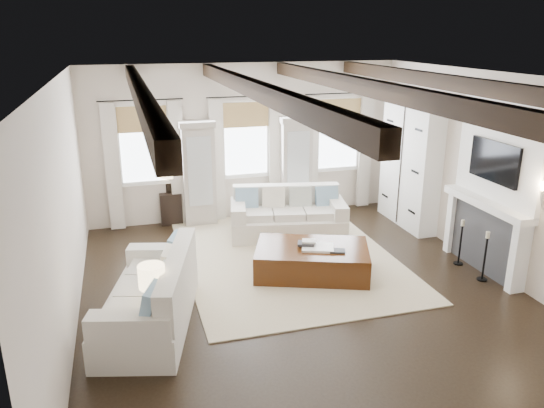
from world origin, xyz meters
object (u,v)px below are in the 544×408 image
object	(u,v)px
sofa_left	(154,298)
side_table_back	(171,207)
sofa_back	(288,217)
side_table_front	(155,324)
ottoman	(312,260)

from	to	relation	value
sofa_left	side_table_back	xyz separation A→B (m)	(0.62, 4.03, -0.07)
sofa_back	sofa_left	distance (m)	3.81
sofa_back	side_table_back	xyz separation A→B (m)	(-2.11, 1.36, -0.05)
side_table_front	side_table_back	xyz separation A→B (m)	(0.65, 4.48, 0.07)
sofa_left	side_table_front	xyz separation A→B (m)	(-0.03, -0.44, -0.14)
ottoman	side_table_front	bearing A→B (deg)	-132.03
side_table_front	side_table_back	world-z (taller)	side_table_back
sofa_back	side_table_back	bearing A→B (deg)	147.05
ottoman	side_table_back	distance (m)	3.70
side_table_front	sofa_back	bearing A→B (deg)	48.51
sofa_left	side_table_back	size ratio (longest dim) A/B	3.82
ottoman	side_table_front	xyz separation A→B (m)	(-2.60, -1.34, 0.02)
sofa_left	side_table_front	size ratio (longest dim) A/B	4.93
ottoman	side_table_back	bearing A→B (deg)	142.73
sofa_back	side_table_front	bearing A→B (deg)	-131.49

